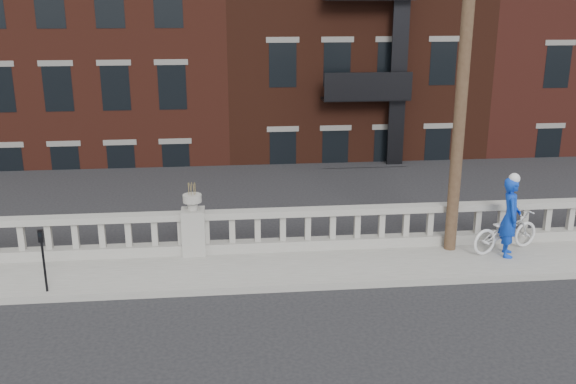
# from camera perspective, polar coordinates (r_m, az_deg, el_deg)

# --- Properties ---
(ground) EXTENTS (120.00, 120.00, 0.00)m
(ground) POSITION_cam_1_polar(r_m,az_deg,el_deg) (12.14, -8.94, -13.07)
(ground) COLOR black
(ground) RESTS_ON ground
(sidewalk) EXTENTS (32.00, 2.20, 0.15)m
(sidewalk) POSITION_cam_1_polar(r_m,az_deg,el_deg) (14.79, -8.42, -7.04)
(sidewalk) COLOR gray
(sidewalk) RESTS_ON ground
(balustrade) EXTENTS (28.00, 0.34, 1.03)m
(balustrade) POSITION_cam_1_polar(r_m,az_deg,el_deg) (15.46, -8.37, -3.70)
(balustrade) COLOR gray
(balustrade) RESTS_ON sidewalk
(planter_pedestal) EXTENTS (0.55, 0.55, 1.76)m
(planter_pedestal) POSITION_cam_1_polar(r_m,az_deg,el_deg) (15.39, -8.40, -3.04)
(planter_pedestal) COLOR gray
(planter_pedestal) RESTS_ON sidewalk
(lower_level) EXTENTS (80.00, 44.00, 20.80)m
(lower_level) POSITION_cam_1_polar(r_m,az_deg,el_deg) (33.74, -6.34, 10.95)
(lower_level) COLOR #605E59
(lower_level) RESTS_ON ground
(utility_pole) EXTENTS (1.60, 0.28, 10.00)m
(utility_pole) POSITION_cam_1_polar(r_m,az_deg,el_deg) (15.16, 15.55, 13.29)
(utility_pole) COLOR #422D1E
(utility_pole) RESTS_ON sidewalk
(parking_meter_e) EXTENTS (0.10, 0.09, 1.36)m
(parking_meter_e) POSITION_cam_1_polar(r_m,az_deg,el_deg) (14.14, -20.96, -5.13)
(parking_meter_e) COLOR black
(parking_meter_e) RESTS_ON sidewalk
(bicycle) EXTENTS (2.02, 1.25, 1.00)m
(bicycle) POSITION_cam_1_polar(r_m,az_deg,el_deg) (16.32, 18.77, -3.30)
(bicycle) COLOR silver
(bicycle) RESTS_ON sidewalk
(cyclist) EXTENTS (0.64, 0.80, 1.91)m
(cyclist) POSITION_cam_1_polar(r_m,az_deg,el_deg) (15.91, 19.15, -2.12)
(cyclist) COLOR #0C35B6
(cyclist) RESTS_ON sidewalk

